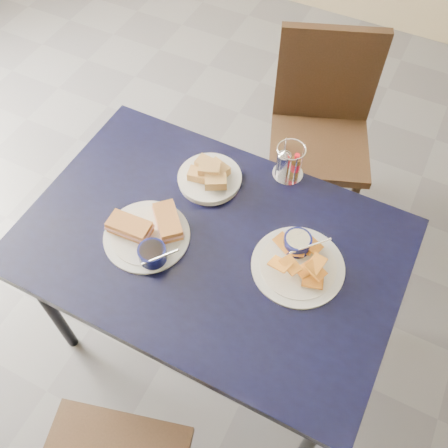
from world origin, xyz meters
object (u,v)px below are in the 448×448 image
at_px(plantain_plate, 298,258).
at_px(sandwich_plate, 149,234).
at_px(dining_table, 211,252).
at_px(chair_far, 328,121).
at_px(condiment_caddy, 288,163).
at_px(bread_basket, 210,176).

bearing_deg(plantain_plate, sandwich_plate, -163.96).
distance_m(dining_table, chair_far, 0.94).
distance_m(plantain_plate, condiment_caddy, 0.37).
bearing_deg(plantain_plate, bread_basket, 157.43).
xyz_separation_m(sandwich_plate, plantain_plate, (0.47, 0.13, -0.01)).
bearing_deg(plantain_plate, condiment_caddy, 118.06).
distance_m(dining_table, sandwich_plate, 0.22).
relative_size(plantain_plate, bread_basket, 1.33).
height_order(plantain_plate, condiment_caddy, condiment_caddy).
relative_size(bread_basket, condiment_caddy, 1.64).
height_order(sandwich_plate, condiment_caddy, condiment_caddy).
distance_m(dining_table, plantain_plate, 0.30).
xyz_separation_m(sandwich_plate, condiment_caddy, (0.30, 0.46, 0.03)).
bearing_deg(chair_far, dining_table, -96.94).
xyz_separation_m(sandwich_plate, bread_basket, (0.07, 0.30, 0.00)).
relative_size(dining_table, bread_basket, 5.58).
height_order(dining_table, sandwich_plate, sandwich_plate).
bearing_deg(bread_basket, sandwich_plate, -102.41).
bearing_deg(dining_table, chair_far, 83.06).
xyz_separation_m(dining_table, plantain_plate, (0.28, 0.06, 0.08)).
relative_size(chair_far, plantain_plate, 3.16).
relative_size(sandwich_plate, plantain_plate, 1.04).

